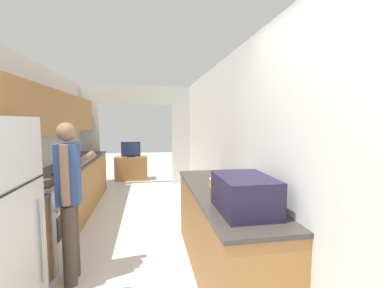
{
  "coord_description": "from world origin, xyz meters",
  "views": [
    {
      "loc": [
        0.27,
        -1.17,
        1.65
      ],
      "look_at": [
        1.06,
        3.41,
        1.22
      ],
      "focal_mm": 24.0,
      "sensor_mm": 36.0,
      "label": 1
    }
  ],
  "objects": [
    {
      "name": "wall_right",
      "position": [
        1.36,
        2.06,
        1.25
      ],
      "size": [
        0.06,
        7.72,
        2.5
      ],
      "color": "silver",
      "rests_on": "ground_plane"
    },
    {
      "name": "range_oven",
      "position": [
        -1.02,
        1.95,
        0.46
      ],
      "size": [
        0.66,
        0.73,
        1.05
      ],
      "color": "#B7B7BC",
      "rests_on": "ground_plane"
    },
    {
      "name": "counter_left",
      "position": [
        -1.03,
        3.39,
        0.46
      ],
      "size": [
        0.62,
        4.11,
        0.91
      ],
      "color": "#9E6B38",
      "rests_on": "ground_plane"
    },
    {
      "name": "wall_far_with_doorway",
      "position": [
        0.0,
        5.35,
        1.45
      ],
      "size": [
        3.06,
        0.06,
        2.5
      ],
      "color": "silver",
      "rests_on": "ground_plane"
    },
    {
      "name": "suitcase",
      "position": [
        1.03,
        0.76,
        1.06
      ],
      "size": [
        0.41,
        0.6,
        0.29
      ],
      "color": "#231E38",
      "rests_on": "counter_right"
    },
    {
      "name": "television",
      "position": [
        -0.19,
        5.99,
        0.85
      ],
      "size": [
        0.51,
        0.16,
        0.41
      ],
      "color": "black",
      "rests_on": "tv_cabinet"
    },
    {
      "name": "book_stack",
      "position": [
        1.03,
        1.42,
        0.96
      ],
      "size": [
        0.25,
        0.32,
        0.1
      ],
      "color": "#C67028",
      "rests_on": "counter_right"
    },
    {
      "name": "counter_right",
      "position": [
        1.03,
        1.39,
        0.46
      ],
      "size": [
        0.62,
        2.2,
        0.91
      ],
      "color": "#9E6B38",
      "rests_on": "ground_plane"
    },
    {
      "name": "wall_left",
      "position": [
        -1.28,
        2.51,
        1.47
      ],
      "size": [
        0.38,
        7.72,
        2.5
      ],
      "color": "silver",
      "rests_on": "ground_plane"
    },
    {
      "name": "person",
      "position": [
        -0.52,
        1.52,
        0.87
      ],
      "size": [
        0.52,
        0.39,
        1.63
      ],
      "rotation": [
        0.0,
        0.0,
        1.65
      ],
      "color": "#4C4238",
      "rests_on": "ground_plane"
    },
    {
      "name": "tv_cabinet",
      "position": [
        -0.19,
        6.03,
        0.32
      ],
      "size": [
        0.87,
        0.42,
        0.64
      ],
      "color": "#9E6B38",
      "rests_on": "ground_plane"
    },
    {
      "name": "knife",
      "position": [
        -0.99,
        2.56,
        0.92
      ],
      "size": [
        0.15,
        0.33,
        0.02
      ],
      "rotation": [
        0.0,
        0.0,
        0.57
      ],
      "color": "#B7B7BC",
      "rests_on": "counter_left"
    }
  ]
}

